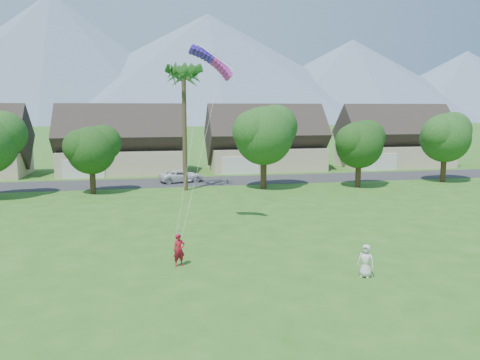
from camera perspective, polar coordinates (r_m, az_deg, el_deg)
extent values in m
plane|color=#2D6019|center=(20.89, 5.45, -14.56)|extent=(500.00, 500.00, 0.00)
cube|color=#2D2D30|center=(53.30, -4.96, -0.17)|extent=(90.00, 7.00, 0.01)
imported|color=maroon|center=(25.04, -7.45, -8.47)|extent=(0.73, 0.59, 1.74)
imported|color=silver|center=(24.12, 15.09, -9.49)|extent=(0.95, 0.93, 1.65)
imported|color=silver|center=(53.03, -7.17, 0.49)|extent=(5.34, 3.32, 1.38)
cone|color=slate|center=(283.98, -21.69, 13.57)|extent=(190.00, 190.00, 70.00)
cone|color=slate|center=(281.55, -3.89, 13.38)|extent=(240.00, 240.00, 62.00)
cone|color=slate|center=(305.83, 13.46, 11.67)|extent=(200.00, 200.00, 50.00)
cone|color=slate|center=(346.33, 25.78, 10.27)|extent=(180.00, 180.00, 45.00)
cube|color=beige|center=(61.83, -14.22, 2.22)|extent=(15.00, 8.00, 3.00)
cube|color=#382D28|center=(61.56, -14.33, 5.26)|extent=(15.75, 8.15, 8.15)
cube|color=silver|center=(58.25, -18.54, 1.25)|extent=(4.80, 0.12, 2.20)
cube|color=beige|center=(63.66, 3.13, 2.66)|extent=(15.00, 8.00, 3.00)
cube|color=#382D28|center=(63.40, 3.15, 5.62)|extent=(15.75, 8.15, 8.15)
cube|color=silver|center=(58.86, 0.13, 1.78)|extent=(4.80, 0.12, 2.20)
cube|color=beige|center=(70.75, 18.24, 2.85)|extent=(15.00, 8.00, 3.00)
cube|color=#382D28|center=(70.51, 18.37, 5.50)|extent=(15.75, 8.15, 8.15)
cube|color=silver|center=(65.24, 16.74, 2.10)|extent=(4.80, 0.12, 2.20)
cylinder|color=#47301C|center=(47.72, -17.50, -0.28)|extent=(0.56, 0.56, 2.18)
sphere|color=#214916|center=(47.35, -17.67, 3.46)|extent=(4.62, 4.62, 4.62)
cylinder|color=#47301C|center=(48.27, 2.88, 0.60)|extent=(0.62, 0.62, 2.82)
sphere|color=#214916|center=(47.86, 2.92, 5.40)|extent=(5.98, 5.98, 5.98)
cylinder|color=#47301C|center=(50.72, 14.19, 0.45)|extent=(0.58, 0.58, 2.30)
sphere|color=#214916|center=(50.37, 14.33, 4.18)|extent=(4.90, 4.90, 4.90)
cylinder|color=#47301C|center=(57.49, 23.52, 1.06)|extent=(0.60, 0.60, 2.56)
sphere|color=#214916|center=(57.16, 23.75, 4.72)|extent=(5.44, 5.44, 5.44)
cylinder|color=#4C3D26|center=(47.05, -6.77, 5.96)|extent=(0.44, 0.44, 12.00)
sphere|color=#286021|center=(47.17, -6.91, 13.62)|extent=(3.00, 3.00, 3.00)
cube|color=#3A19C1|center=(31.33, -4.82, 14.40)|extent=(1.63, 1.11, 0.50)
cube|color=#D227B2|center=(31.54, -1.91, 14.39)|extent=(1.63, 1.11, 0.50)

